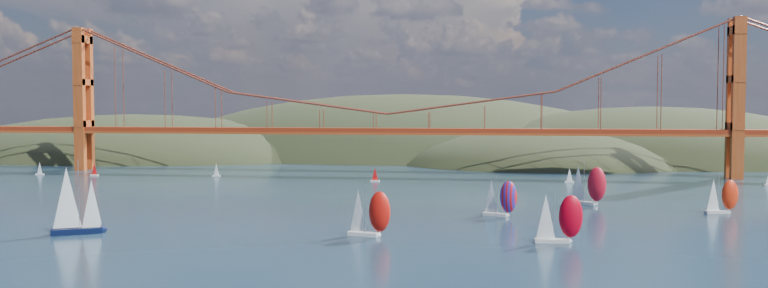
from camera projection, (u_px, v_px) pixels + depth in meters
headlands at (508, 182)px, 365.65m from camera, size 725.00×225.00×96.00m
bridge at (384, 86)px, 273.25m from camera, size 552.00×12.00×55.00m
sloop_navy at (74, 201)px, 144.87m from camera, size 9.94×8.19×14.50m
racer_0 at (368, 212)px, 142.29m from camera, size 8.82×5.03×9.89m
racer_1 at (558, 217)px, 135.40m from camera, size 8.68×3.64×9.90m
racer_3 at (721, 196)px, 172.56m from camera, size 7.89×4.29×8.84m
racer_5 at (587, 184)px, 187.59m from camera, size 9.65×7.59×10.97m
racer_rwb at (499, 197)px, 168.33m from camera, size 8.21×5.57×9.18m
distant_boat_1 at (40, 168)px, 270.24m from camera, size 3.00×2.00×4.70m
distant_boat_2 at (94, 169)px, 266.22m from camera, size 3.00×2.00×4.70m
distant_boat_3 at (216, 170)px, 263.54m from camera, size 3.00×2.00×4.70m
distant_boat_8 at (569, 175)px, 242.40m from camera, size 3.00×2.00×4.70m
distant_boat_9 at (375, 174)px, 245.97m from camera, size 3.00×2.00×4.70m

